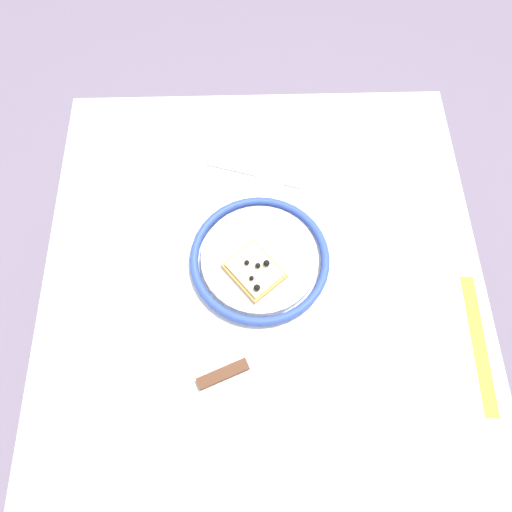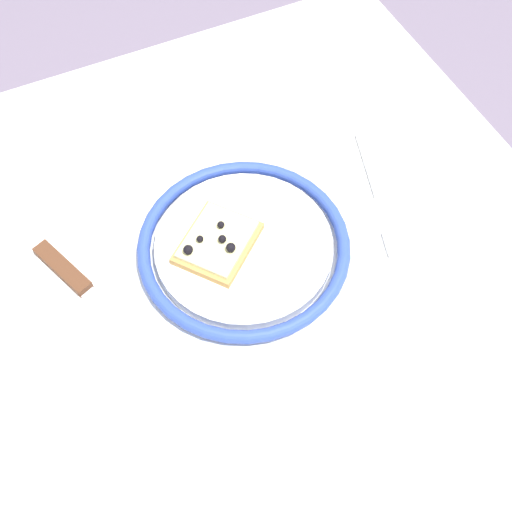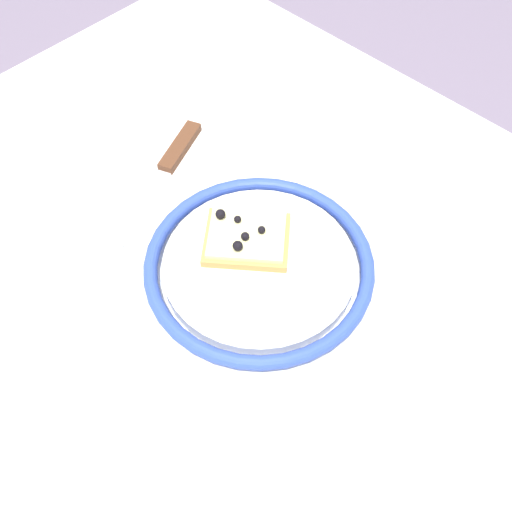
% 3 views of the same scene
% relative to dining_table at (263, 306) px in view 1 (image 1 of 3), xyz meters
% --- Properties ---
extents(ground_plane, '(6.00, 6.00, 0.00)m').
position_rel_dining_table_xyz_m(ground_plane, '(0.00, 0.00, -0.61)').
color(ground_plane, slate).
extents(dining_table, '(0.92, 0.81, 0.71)m').
position_rel_dining_table_xyz_m(dining_table, '(0.00, 0.00, 0.00)').
color(dining_table, white).
rests_on(dining_table, ground_plane).
extents(plate, '(0.26, 0.26, 0.02)m').
position_rel_dining_table_xyz_m(plate, '(-0.06, -0.01, 0.11)').
color(plate, white).
rests_on(plate, dining_table).
extents(pizza_slice_near, '(0.12, 0.12, 0.03)m').
position_rel_dining_table_xyz_m(pizza_slice_near, '(-0.03, -0.02, 0.12)').
color(pizza_slice_near, tan).
rests_on(pizza_slice_near, plate).
extents(knife, '(0.11, 0.23, 0.01)m').
position_rel_dining_table_xyz_m(knife, '(0.14, -0.04, 0.10)').
color(knife, silver).
rests_on(knife, dining_table).
extents(fork, '(0.07, 0.20, 0.00)m').
position_rel_dining_table_xyz_m(fork, '(-0.25, -0.01, 0.10)').
color(fork, silver).
rests_on(fork, dining_table).
extents(measuring_tape, '(0.25, 0.03, 0.00)m').
position_rel_dining_table_xyz_m(measuring_tape, '(0.11, 0.37, 0.10)').
color(measuring_tape, yellow).
rests_on(measuring_tape, dining_table).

